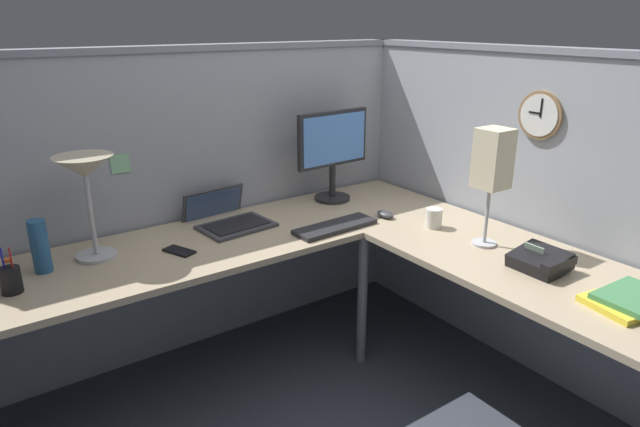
{
  "coord_description": "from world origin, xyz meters",
  "views": [
    {
      "loc": [
        -1.45,
        -1.76,
        1.7
      ],
      "look_at": [
        -0.04,
        0.25,
        0.83
      ],
      "focal_mm": 31.08,
      "sensor_mm": 36.0,
      "label": 1
    }
  ],
  "objects_px": {
    "cell_phone": "(179,251)",
    "thermos_flask": "(40,246)",
    "wall_clock": "(541,115)",
    "pen_cup": "(11,280)",
    "book_stack": "(630,300)",
    "desk_lamp_dome": "(85,175)",
    "computer_mouse": "(385,214)",
    "office_phone": "(541,262)",
    "monitor": "(333,149)",
    "coffee_mug": "(433,218)",
    "laptop": "(226,218)",
    "desk_lamp_paper": "(493,162)",
    "keyboard": "(335,227)"
  },
  "relations": [
    {
      "from": "monitor",
      "to": "wall_clock",
      "type": "distance_m",
      "value": 1.07
    },
    {
      "from": "office_phone",
      "to": "desk_lamp_dome",
      "type": "bearing_deg",
      "value": 140.82
    },
    {
      "from": "monitor",
      "to": "coffee_mug",
      "type": "xyz_separation_m",
      "value": [
        0.14,
        -0.64,
        -0.25
      ]
    },
    {
      "from": "wall_clock",
      "to": "desk_lamp_paper",
      "type": "bearing_deg",
      "value": -178.18
    },
    {
      "from": "cell_phone",
      "to": "computer_mouse",
      "type": "bearing_deg",
      "value": -32.54
    },
    {
      "from": "monitor",
      "to": "pen_cup",
      "type": "xyz_separation_m",
      "value": [
        -1.64,
        -0.22,
        -0.24
      ]
    },
    {
      "from": "desk_lamp_dome",
      "to": "monitor",
      "type": "bearing_deg",
      "value": 2.6
    },
    {
      "from": "desk_lamp_dome",
      "to": "computer_mouse",
      "type": "bearing_deg",
      "value": -14.03
    },
    {
      "from": "laptop",
      "to": "cell_phone",
      "type": "bearing_deg",
      "value": -146.64
    },
    {
      "from": "pen_cup",
      "to": "book_stack",
      "type": "height_order",
      "value": "pen_cup"
    },
    {
      "from": "laptop",
      "to": "desk_lamp_paper",
      "type": "bearing_deg",
      "value": -48.4
    },
    {
      "from": "thermos_flask",
      "to": "desk_lamp_paper",
      "type": "bearing_deg",
      "value": -26.54
    },
    {
      "from": "computer_mouse",
      "to": "desk_lamp_dome",
      "type": "xyz_separation_m",
      "value": [
        -1.35,
        0.34,
        0.35
      ]
    },
    {
      "from": "wall_clock",
      "to": "book_stack",
      "type": "bearing_deg",
      "value": -117.33
    },
    {
      "from": "book_stack",
      "to": "desk_lamp_paper",
      "type": "height_order",
      "value": "desk_lamp_paper"
    },
    {
      "from": "pen_cup",
      "to": "book_stack",
      "type": "relative_size",
      "value": 0.58
    },
    {
      "from": "laptop",
      "to": "thermos_flask",
      "type": "distance_m",
      "value": 0.87
    },
    {
      "from": "cell_phone",
      "to": "book_stack",
      "type": "relative_size",
      "value": 0.46
    },
    {
      "from": "monitor",
      "to": "laptop",
      "type": "distance_m",
      "value": 0.71
    },
    {
      "from": "cell_phone",
      "to": "thermos_flask",
      "type": "distance_m",
      "value": 0.55
    },
    {
      "from": "coffee_mug",
      "to": "book_stack",
      "type": "bearing_deg",
      "value": -90.08
    },
    {
      "from": "desk_lamp_dome",
      "to": "office_phone",
      "type": "bearing_deg",
      "value": -39.18
    },
    {
      "from": "laptop",
      "to": "desk_lamp_dome",
      "type": "xyz_separation_m",
      "value": [
        -0.64,
        -0.07,
        0.34
      ]
    },
    {
      "from": "laptop",
      "to": "office_phone",
      "type": "distance_m",
      "value": 1.48
    },
    {
      "from": "office_phone",
      "to": "coffee_mug",
      "type": "distance_m",
      "value": 0.6
    },
    {
      "from": "keyboard",
      "to": "laptop",
      "type": "bearing_deg",
      "value": 133.31
    },
    {
      "from": "monitor",
      "to": "coffee_mug",
      "type": "distance_m",
      "value": 0.7
    },
    {
      "from": "laptop",
      "to": "desk_lamp_paper",
      "type": "distance_m",
      "value": 1.3
    },
    {
      "from": "book_stack",
      "to": "office_phone",
      "type": "bearing_deg",
      "value": 90.24
    },
    {
      "from": "laptop",
      "to": "computer_mouse",
      "type": "bearing_deg",
      "value": -29.85
    },
    {
      "from": "office_phone",
      "to": "desk_lamp_paper",
      "type": "distance_m",
      "value": 0.47
    },
    {
      "from": "computer_mouse",
      "to": "pen_cup",
      "type": "distance_m",
      "value": 1.7
    },
    {
      "from": "laptop",
      "to": "book_stack",
      "type": "height_order",
      "value": "laptop"
    },
    {
      "from": "desk_lamp_paper",
      "to": "coffee_mug",
      "type": "bearing_deg",
      "value": 95.3
    },
    {
      "from": "office_phone",
      "to": "book_stack",
      "type": "bearing_deg",
      "value": -89.76
    },
    {
      "from": "pen_cup",
      "to": "wall_clock",
      "type": "bearing_deg",
      "value": -18.13
    },
    {
      "from": "book_stack",
      "to": "keyboard",
      "type": "bearing_deg",
      "value": 108.42
    },
    {
      "from": "laptop",
      "to": "book_stack",
      "type": "relative_size",
      "value": 1.31
    },
    {
      "from": "monitor",
      "to": "coffee_mug",
      "type": "relative_size",
      "value": 5.21
    },
    {
      "from": "laptop",
      "to": "thermos_flask",
      "type": "xyz_separation_m",
      "value": [
        -0.86,
        -0.09,
        0.09
      ]
    },
    {
      "from": "office_phone",
      "to": "book_stack",
      "type": "relative_size",
      "value": 0.66
    },
    {
      "from": "desk_lamp_paper",
      "to": "cell_phone",
      "type": "bearing_deg",
      "value": 148.51
    },
    {
      "from": "keyboard",
      "to": "thermos_flask",
      "type": "relative_size",
      "value": 1.95
    },
    {
      "from": "computer_mouse",
      "to": "coffee_mug",
      "type": "distance_m",
      "value": 0.26
    },
    {
      "from": "pen_cup",
      "to": "office_phone",
      "type": "bearing_deg",
      "value": -29.73
    },
    {
      "from": "thermos_flask",
      "to": "office_phone",
      "type": "xyz_separation_m",
      "value": [
        1.66,
        -1.15,
        -0.07
      ]
    },
    {
      "from": "desk_lamp_dome",
      "to": "office_phone",
      "type": "xyz_separation_m",
      "value": [
        1.44,
        -1.18,
        -0.33
      ]
    },
    {
      "from": "book_stack",
      "to": "wall_clock",
      "type": "bearing_deg",
      "value": 62.67
    },
    {
      "from": "wall_clock",
      "to": "cell_phone",
      "type": "bearing_deg",
      "value": 154.71
    },
    {
      "from": "keyboard",
      "to": "book_stack",
      "type": "bearing_deg",
      "value": -73.94
    }
  ]
}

